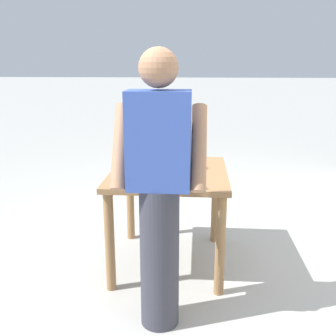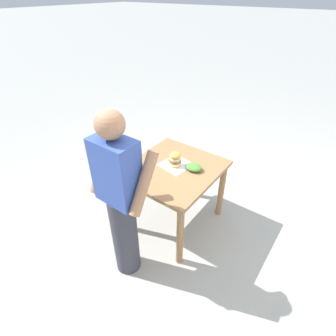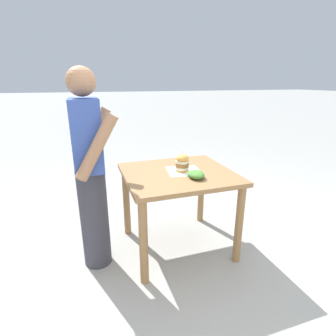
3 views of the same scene
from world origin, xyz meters
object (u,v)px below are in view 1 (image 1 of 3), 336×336
Objects in this scene: patio_table at (169,187)px; diner_across_table at (159,190)px; side_salad at (194,164)px; pickle_spear at (159,166)px; sandwich at (168,159)px.

diner_across_table reaches higher than patio_table.
diner_across_table is (0.19, 0.86, 0.07)m from side_salad.
side_salad is at bearing -179.35° from pickle_spear.
side_salad is at bearing -154.40° from patio_table.
diner_across_table reaches higher than side_salad.
pickle_spear reaches higher than patio_table.
sandwich reaches higher than patio_table.
pickle_spear is at bearing -44.23° from patio_table.
pickle_spear is 0.06× the size of diner_across_table.
pickle_spear is 0.87m from diner_across_table.
pickle_spear is at bearing 0.65° from side_salad.
sandwich is at bearing 149.67° from pickle_spear.
sandwich is at bearing -75.92° from patio_table.
sandwich is at bearing -89.50° from diner_across_table.
diner_across_table is at bearing 77.37° from side_salad.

